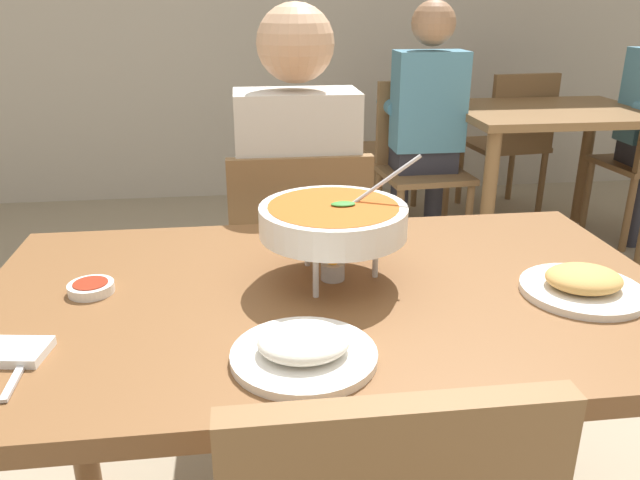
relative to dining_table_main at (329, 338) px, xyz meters
The scene contains 14 objects.
dining_table_main is the anchor object (origin of this frame).
chair_diner_main 0.71m from the dining_table_main, 90.00° to the left, with size 0.44×0.44×0.90m.
diner_main 0.74m from the dining_table_main, 90.00° to the left, with size 0.40×0.45×1.31m.
curry_bowl 0.25m from the dining_table_main, 74.31° to the left, with size 0.33×0.30×0.26m.
rice_plate 0.29m from the dining_table_main, 107.11° to the right, with size 0.24×0.24×0.06m.
appetizer_plate 0.52m from the dining_table_main, ahead, with size 0.24×0.24×0.06m.
sauce_dish 0.49m from the dining_table_main, behind, with size 0.09×0.09×0.02m.
napkin_folded 0.60m from the dining_table_main, 162.03° to the right, with size 0.12×0.08×0.02m, color white.
spoon_utensil 0.58m from the dining_table_main, 156.34° to the right, with size 0.01×0.17×0.01m, color silver.
dining_table_far 2.50m from the dining_table_main, 54.01° to the left, with size 1.00×0.80×0.77m.
chair_bg_left 2.27m from the dining_table_main, 69.49° to the left, with size 0.47×0.47×0.90m.
chair_bg_right 2.75m from the dining_table_main, 71.13° to the left, with size 0.47×0.47×0.90m.
chair_bg_corner 2.98m from the dining_table_main, 59.42° to the left, with size 0.48×0.48×0.90m.
patron_bg_left 2.22m from the dining_table_main, 68.79° to the left, with size 0.40×0.45×1.31m.
Camera 1 is at (-0.16, -1.13, 1.32)m, focal length 35.15 mm.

